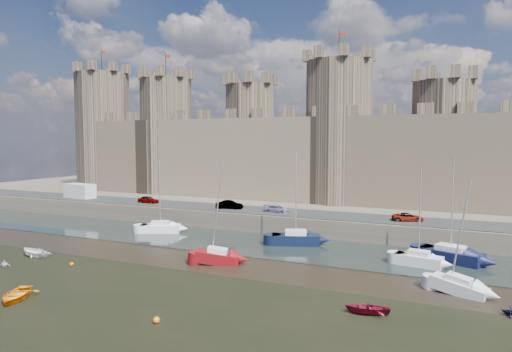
% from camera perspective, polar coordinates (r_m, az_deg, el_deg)
% --- Properties ---
extents(ground, '(160.00, 160.00, 0.00)m').
position_cam_1_polar(ground, '(35.88, -13.68, -16.61)').
color(ground, black).
rests_on(ground, ground).
extents(seaweed_patch, '(70.00, 34.00, 0.01)m').
position_cam_1_polar(seaweed_patch, '(31.76, -20.77, -19.67)').
color(seaweed_patch, black).
rests_on(seaweed_patch, ground).
extents(water_channel, '(160.00, 12.00, 0.08)m').
position_cam_1_polar(water_channel, '(55.87, 1.84, -8.70)').
color(water_channel, black).
rests_on(water_channel, ground).
extents(quay, '(160.00, 60.00, 2.50)m').
position_cam_1_polar(quay, '(89.47, 10.72, -2.95)').
color(quay, '#4C443A').
rests_on(quay, ground).
extents(road, '(160.00, 7.00, 0.10)m').
position_cam_1_polar(road, '(64.56, 5.26, -4.63)').
color(road, black).
rests_on(road, quay).
extents(castle, '(108.50, 11.00, 29.00)m').
position_cam_1_polar(castle, '(77.27, 8.27, 3.66)').
color(castle, '#42382B').
rests_on(castle, quay).
extents(car_0, '(3.61, 1.54, 1.22)m').
position_cam_1_polar(car_0, '(76.17, -13.32, -2.90)').
color(car_0, gray).
rests_on(car_0, quay).
extents(car_1, '(4.16, 2.11, 1.31)m').
position_cam_1_polar(car_1, '(68.11, -3.33, -3.62)').
color(car_1, gray).
rests_on(car_1, quay).
extents(car_2, '(3.80, 1.77, 1.07)m').
position_cam_1_polar(car_2, '(64.89, 2.63, -4.14)').
color(car_2, gray).
rests_on(car_2, quay).
extents(car_3, '(4.24, 2.86, 1.08)m').
position_cam_1_polar(car_3, '(61.07, 18.45, -4.92)').
color(car_3, gray).
rests_on(car_3, quay).
extents(van, '(6.15, 3.10, 2.57)m').
position_cam_1_polar(van, '(85.92, -21.16, -1.79)').
color(van, silver).
rests_on(van, quay).
extents(sailboat_0, '(5.71, 4.11, 9.98)m').
position_cam_1_polar(sailboat_0, '(64.64, -11.87, -6.29)').
color(sailboat_0, white).
rests_on(sailboat_0, ground).
extents(sailboat_1, '(6.14, 4.02, 11.48)m').
position_cam_1_polar(sailboat_1, '(56.22, 5.00, -7.75)').
color(sailboat_1, black).
rests_on(sailboat_1, ground).
extents(sailboat_2, '(4.84, 2.54, 9.93)m').
position_cam_1_polar(sailboat_2, '(49.89, 19.66, -9.70)').
color(sailboat_2, silver).
rests_on(sailboat_2, ground).
extents(sailboat_3, '(6.75, 4.49, 11.02)m').
position_cam_1_polar(sailboat_3, '(52.73, 23.14, -8.99)').
color(sailboat_3, black).
rests_on(sailboat_3, ground).
extents(sailboat_4, '(4.88, 3.21, 10.63)m').
position_cam_1_polar(sailboat_4, '(48.19, -4.81, -9.99)').
color(sailboat_4, maroon).
rests_on(sailboat_4, ground).
extents(sailboat_5, '(4.77, 3.02, 9.61)m').
position_cam_1_polar(sailboat_5, '(42.74, 24.02, -12.39)').
color(sailboat_5, silver).
rests_on(sailboat_5, ground).
extents(dinghy_0, '(4.07, 4.57, 0.78)m').
position_cam_1_polar(dinghy_0, '(42.54, -27.83, -13.05)').
color(dinghy_0, orange).
rests_on(dinghy_0, ground).
extents(dinghy_3, '(1.78, 1.72, 0.72)m').
position_cam_1_polar(dinghy_3, '(53.40, -28.96, -9.56)').
color(dinghy_3, silver).
rests_on(dinghy_3, ground).
extents(dinghy_4, '(3.82, 3.16, 0.68)m').
position_cam_1_polar(dinghy_4, '(36.22, 13.70, -15.83)').
color(dinghy_4, maroon).
rests_on(dinghy_4, ground).
extents(dinghy_6, '(3.85, 2.89, 0.76)m').
position_cam_1_polar(dinghy_6, '(56.64, -25.92, -8.63)').
color(dinghy_6, silver).
rests_on(dinghy_6, ground).
extents(dinghy_7, '(1.66, 1.55, 0.72)m').
position_cam_1_polar(dinghy_7, '(39.41, 29.29, -14.56)').
color(dinghy_7, black).
rests_on(dinghy_7, ground).
extents(buoy_1, '(0.43, 0.43, 0.43)m').
position_cam_1_polar(buoy_1, '(50.88, -22.04, -10.17)').
color(buoy_1, '#E44D0A').
rests_on(buoy_1, ground).
extents(buoy_4, '(0.49, 0.49, 0.49)m').
position_cam_1_polar(buoy_4, '(34.29, -12.35, -17.18)').
color(buoy_4, orange).
rests_on(buoy_4, ground).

